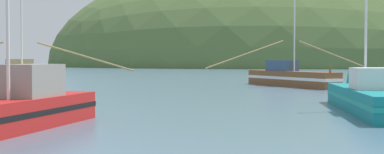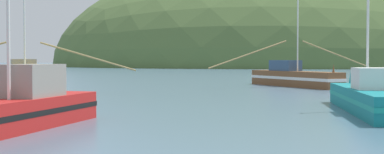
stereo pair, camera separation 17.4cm
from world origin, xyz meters
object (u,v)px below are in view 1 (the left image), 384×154
(fishing_boat_yellow, at_px, (23,83))
(fishing_boat_brown, at_px, (292,77))
(fishing_boat_red, at_px, (18,109))
(fishing_boat_teal, at_px, (371,98))

(fishing_boat_yellow, height_order, fishing_boat_brown, fishing_boat_brown)
(fishing_boat_red, bearing_deg, fishing_boat_teal, 130.12)
(fishing_boat_teal, relative_size, fishing_boat_yellow, 0.83)
(fishing_boat_teal, bearing_deg, fishing_boat_red, 121.31)
(fishing_boat_yellow, xyz_separation_m, fishing_boat_red, (5.40, -18.02, -0.09))
(fishing_boat_yellow, xyz_separation_m, fishing_boat_brown, (20.18, 12.24, 0.01))
(fishing_boat_yellow, bearing_deg, fishing_boat_red, -7.25)
(fishing_boat_teal, xyz_separation_m, fishing_boat_yellow, (-19.72, 11.23, 0.17))
(fishing_boat_teal, bearing_deg, fishing_boat_yellow, 66.27)
(fishing_boat_yellow, height_order, fishing_boat_red, fishing_boat_yellow)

